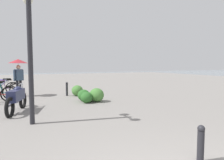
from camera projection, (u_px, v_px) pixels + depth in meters
name	position (u px, v px, depth m)	size (l,w,h in m)	color
lamppost	(30.00, 36.00, 5.53)	(0.98, 0.28, 3.77)	#232328
motorcycle	(17.00, 98.00, 7.18)	(2.11, 0.75, 1.06)	black
bicycle_white	(6.00, 90.00, 10.82)	(0.35, 1.76, 0.95)	black
bicycle_blue	(6.00, 88.00, 11.62)	(0.45, 1.74, 0.95)	black
bicycle_purple	(2.00, 88.00, 11.46)	(0.13, 1.77, 0.95)	black
pedestrian	(18.00, 67.00, 10.56)	(1.00, 1.00, 2.03)	black
bollard_near	(201.00, 143.00, 3.44)	(0.13, 0.13, 0.68)	#232328
bollard_mid	(67.00, 89.00, 10.89)	(0.13, 0.13, 0.77)	#232328
shrub_low	(97.00, 95.00, 9.14)	(0.75, 0.67, 0.64)	#477F38
shrub_round	(87.00, 97.00, 8.85)	(0.60, 0.54, 0.51)	#2D6628
shrub_wide	(77.00, 91.00, 10.86)	(0.69, 0.62, 0.59)	#477F38
shrub_tall	(84.00, 95.00, 9.36)	(0.64, 0.57, 0.54)	#2D6628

